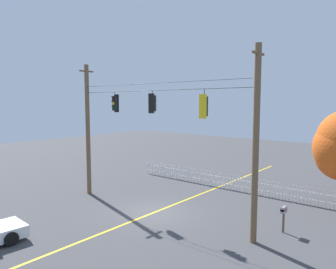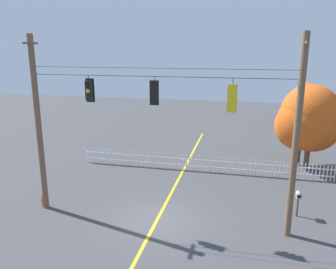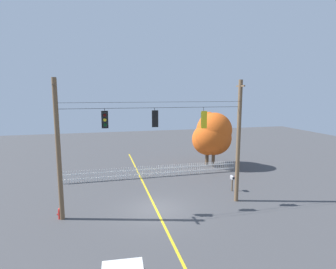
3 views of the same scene
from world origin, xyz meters
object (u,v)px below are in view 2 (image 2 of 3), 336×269
(autumn_maple_near_fence, at_px, (302,121))
(autumn_maple_mid, at_px, (310,120))
(fire_hydrant, at_px, (44,200))
(roadside_mailbox, at_px, (298,197))
(traffic_signal_northbound_primary, at_px, (155,92))
(traffic_signal_westbound_side, at_px, (232,98))
(traffic_signal_eastbound_side, at_px, (89,91))

(autumn_maple_near_fence, relative_size, autumn_maple_mid, 1.00)
(fire_hydrant, xyz_separation_m, roadside_mailbox, (13.30, 1.95, 0.72))
(traffic_signal_northbound_primary, xyz_separation_m, traffic_signal_westbound_side, (3.49, -0.00, -0.15))
(autumn_maple_mid, bearing_deg, traffic_signal_westbound_side, -117.63)
(traffic_signal_eastbound_side, bearing_deg, autumn_maple_mid, 38.90)
(traffic_signal_eastbound_side, distance_m, roadside_mailbox, 11.71)
(traffic_signal_eastbound_side, bearing_deg, traffic_signal_westbound_side, -0.16)
(traffic_signal_eastbound_side, relative_size, fire_hydrant, 1.75)
(traffic_signal_eastbound_side, bearing_deg, fire_hydrant, 179.18)
(traffic_signal_westbound_side, distance_m, autumn_maple_near_fence, 11.44)
(traffic_signal_eastbound_side, height_order, autumn_maple_near_fence, traffic_signal_eastbound_side)
(traffic_signal_eastbound_side, height_order, traffic_signal_westbound_side, same)
(traffic_signal_eastbound_side, xyz_separation_m, fire_hydrant, (-3.07, 0.04, -6.07))
(autumn_maple_near_fence, distance_m, roadside_mailbox, 8.44)
(traffic_signal_northbound_primary, distance_m, traffic_signal_westbound_side, 3.49)
(traffic_signal_eastbound_side, bearing_deg, roadside_mailbox, 11.03)
(traffic_signal_eastbound_side, relative_size, traffic_signal_westbound_side, 0.88)
(roadside_mailbox, bearing_deg, traffic_signal_westbound_side, -149.88)
(autumn_maple_mid, distance_m, roadside_mailbox, 8.02)
(autumn_maple_near_fence, bearing_deg, autumn_maple_mid, -58.10)
(autumn_maple_near_fence, height_order, autumn_maple_mid, autumn_maple_near_fence)
(fire_hydrant, bearing_deg, traffic_signal_northbound_primary, -0.56)
(traffic_signal_eastbound_side, xyz_separation_m, roadside_mailbox, (10.23, 1.99, -5.35))
(traffic_signal_northbound_primary, bearing_deg, traffic_signal_eastbound_side, 179.68)
(traffic_signal_northbound_primary, xyz_separation_m, autumn_maple_mid, (8.45, 9.47, -2.82))
(fire_hydrant, bearing_deg, autumn_maple_near_fence, 34.74)
(traffic_signal_westbound_side, bearing_deg, traffic_signal_eastbound_side, 179.84)
(traffic_signal_eastbound_side, distance_m, traffic_signal_northbound_primary, 3.27)
(traffic_signal_westbound_side, bearing_deg, fire_hydrant, 179.63)
(fire_hydrant, bearing_deg, roadside_mailbox, 8.34)
(traffic_signal_eastbound_side, distance_m, autumn_maple_mid, 15.31)
(autumn_maple_mid, bearing_deg, roadside_mailbox, -101.29)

